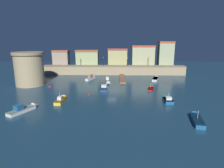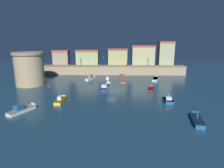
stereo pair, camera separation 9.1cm
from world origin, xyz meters
name	(u,v)px [view 2 (the right image)]	position (x,y,z in m)	size (l,w,h in m)	color
ground_plane	(112,91)	(0.00, 0.00, 0.00)	(139.68, 139.68, 0.00)	#19384C
quay_wall	(114,70)	(0.00, 25.06, 1.78)	(55.56, 3.87, 3.54)	#9E8966
old_town_backdrop	(119,56)	(1.96, 28.83, 6.99)	(49.03, 4.98, 9.50)	gray
fortress_tower	(29,69)	(-24.87, 6.43, 5.02)	(8.96, 8.96, 9.92)	#9E8966
pier_dock	(123,78)	(3.29, 15.82, 0.29)	(1.76, 14.92, 0.70)	brown
quay_lamp_0	(81,60)	(-13.05, 25.06, 5.72)	(0.32, 0.32, 3.26)	black
quay_lamp_1	(103,60)	(-4.00, 25.06, 5.76)	(0.32, 0.32, 3.33)	black
quay_lamp_2	(128,60)	(5.43, 25.06, 5.65)	(0.32, 0.32, 3.14)	black
quay_lamp_3	(149,59)	(13.60, 25.06, 5.98)	(0.32, 0.32, 3.71)	black
moored_boat_0	(25,108)	(-16.30, -14.77, 0.49)	(4.33, 6.85, 2.02)	silver
moored_boat_1	(196,118)	(14.93, -18.33, 0.42)	(2.67, 6.77, 2.41)	#195689
moored_boat_2	(91,78)	(-7.61, 15.57, 0.55)	(3.34, 6.74, 1.78)	white
moored_boat_3	(167,99)	(12.67, -8.16, 0.46)	(1.84, 4.38, 2.65)	#195689
moored_boat_4	(156,79)	(14.67, 15.02, 0.44)	(3.55, 6.84, 1.43)	silver
moored_boat_5	(151,88)	(10.86, 2.33, 0.25)	(2.46, 4.28, 2.30)	red
moored_boat_6	(108,81)	(-1.59, 9.71, 0.56)	(2.07, 5.92, 1.92)	white
moored_boat_7	(62,99)	(-10.96, -8.76, 0.46)	(1.65, 5.86, 2.67)	gold
moored_boat_8	(104,87)	(-2.25, 2.34, 0.46)	(1.99, 6.49, 1.70)	navy
mooring_buoy_0	(50,87)	(-18.19, 3.91, 0.00)	(0.70, 0.70, 0.70)	red
mooring_buoy_1	(89,95)	(-5.58, -3.67, 0.00)	(0.47, 0.47, 0.47)	red
mooring_buoy_2	(165,84)	(16.38, 9.32, 0.00)	(0.53, 0.53, 0.53)	red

